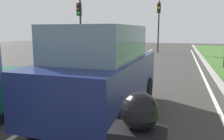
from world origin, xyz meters
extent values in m
plane|color=#383533|center=(0.00, 14.00, 0.00)|extent=(60.00, 60.00, 0.00)
cube|color=silver|center=(-0.70, 14.00, 0.00)|extent=(0.12, 32.00, 0.01)
cube|color=silver|center=(3.60, 14.00, 0.00)|extent=(0.12, 32.00, 0.01)
cube|color=#9E9B93|center=(4.10, 14.00, 0.06)|extent=(0.24, 48.00, 0.12)
cube|color=navy|center=(0.65, 8.27, 0.93)|extent=(2.06, 4.57, 1.10)
cube|color=slate|center=(0.65, 8.12, 1.88)|extent=(1.80, 2.76, 0.80)
cylinder|color=black|center=(-0.17, 9.83, 0.38)|extent=(0.25, 0.77, 0.76)
cylinder|color=black|center=(1.58, 9.77, 0.38)|extent=(0.25, 0.77, 0.76)
cylinder|color=black|center=(-0.27, 6.77, 0.38)|extent=(0.25, 0.77, 0.76)
cylinder|color=black|center=(1.47, 6.71, 0.38)|extent=(0.25, 0.77, 0.76)
cylinder|color=black|center=(-1.35, 7.71, 0.32)|extent=(0.23, 0.64, 0.64)
sphere|color=black|center=(2.25, 4.52, 1.60)|extent=(0.28, 0.28, 0.28)
cylinder|color=#2D2D2D|center=(-4.82, 19.12, 2.19)|extent=(0.14, 0.14, 4.38)
cube|color=black|center=(-4.82, 18.92, 3.69)|extent=(0.32, 0.24, 0.90)
sphere|color=#3F0F0F|center=(-4.82, 18.79, 3.97)|extent=(0.20, 0.20, 0.20)
sphere|color=#382B0C|center=(-4.82, 18.79, 3.69)|extent=(0.20, 0.20, 0.20)
sphere|color=green|center=(-4.82, 18.79, 3.41)|extent=(0.20, 0.20, 0.20)
cylinder|color=#2D2D2D|center=(0.31, 25.96, 2.48)|extent=(0.14, 0.14, 4.95)
cube|color=black|center=(0.31, 25.76, 4.26)|extent=(0.32, 0.24, 0.90)
sphere|color=#3F0F0F|center=(0.31, 25.63, 4.54)|extent=(0.20, 0.20, 0.20)
sphere|color=#F2AD19|center=(0.31, 25.63, 4.26)|extent=(0.20, 0.20, 0.20)
sphere|color=black|center=(0.31, 25.63, 3.98)|extent=(0.20, 0.20, 0.20)
camera|label=1|loc=(2.52, 2.97, 2.17)|focal=36.84mm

